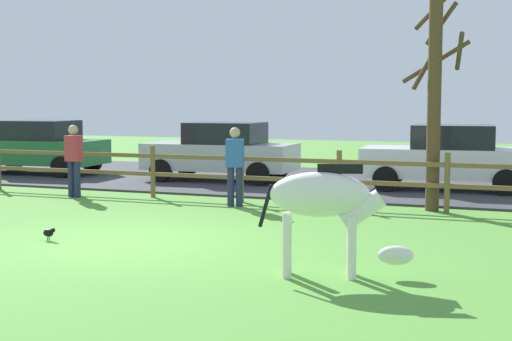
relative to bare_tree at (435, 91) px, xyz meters
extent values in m
plane|color=#549338|center=(-3.90, -5.25, -2.37)|extent=(60.00, 60.00, 0.00)
cube|color=#38383D|center=(-3.90, 4.05, -2.35)|extent=(28.00, 7.40, 0.05)
cylinder|color=brown|center=(-8.39, -0.25, -1.79)|extent=(0.11, 0.11, 1.18)
cylinder|color=brown|center=(-6.21, -0.25, -1.79)|extent=(0.11, 0.11, 1.18)
cylinder|color=brown|center=(-4.04, -0.25, -1.79)|extent=(0.11, 0.11, 1.18)
cylinder|color=brown|center=(-1.87, -0.25, -1.79)|extent=(0.11, 0.11, 1.18)
cylinder|color=brown|center=(0.30, -0.25, -1.79)|extent=(0.11, 0.11, 1.18)
cube|color=brown|center=(-4.04, -0.25, -1.85)|extent=(21.73, 0.06, 0.09)
cube|color=brown|center=(-4.04, -0.25, -1.43)|extent=(21.73, 0.06, 0.09)
cylinder|color=#513A23|center=(-0.01, -0.06, -0.17)|extent=(0.27, 0.27, 4.40)
cylinder|color=#513A23|center=(0.06, 0.23, 1.34)|extent=(0.67, 0.24, 0.85)
cylinder|color=#513A23|center=(-0.08, 0.59, 0.60)|extent=(1.36, 0.25, 0.89)
cylinder|color=#513A23|center=(-0.22, 0.14, 0.49)|extent=(0.52, 0.54, 0.93)
cylinder|color=#513A23|center=(0.45, 0.03, 0.77)|extent=(0.28, 0.97, 0.70)
cylinder|color=#513A23|center=(0.03, 0.47, 1.79)|extent=(1.12, 0.17, 1.12)
ellipsoid|color=white|center=(-0.49, -6.27, -1.34)|extent=(1.33, 0.82, 0.56)
cylinder|color=white|center=(-0.14, -6.02, -1.98)|extent=(0.11, 0.11, 0.78)
cylinder|color=white|center=(-0.06, -6.29, -1.98)|extent=(0.11, 0.11, 0.78)
cylinder|color=white|center=(-0.91, -6.25, -1.98)|extent=(0.11, 0.11, 0.78)
cylinder|color=white|center=(-0.83, -6.52, -1.98)|extent=(0.11, 0.11, 0.78)
cylinder|color=white|center=(0.02, -6.12, -1.53)|extent=(0.63, 0.40, 0.51)
ellipsoid|color=white|center=(0.42, -6.00, -2.09)|extent=(0.48, 0.32, 0.24)
cube|color=black|center=(-0.25, -6.20, -1.02)|extent=(0.55, 0.20, 0.12)
cylinder|color=black|center=(-1.13, -6.47, -1.49)|extent=(0.20, 0.10, 0.54)
cylinder|color=black|center=(-5.13, -5.50, -2.34)|extent=(0.01, 0.01, 0.06)
cylinder|color=black|center=(-5.13, -5.54, -2.34)|extent=(0.01, 0.01, 0.06)
ellipsoid|color=black|center=(-5.13, -5.52, -2.25)|extent=(0.18, 0.10, 0.12)
sphere|color=black|center=(-5.04, -5.52, -2.20)|extent=(0.07, 0.07, 0.07)
cube|color=#236B38|center=(-11.88, 2.93, -1.67)|extent=(4.12, 2.01, 0.70)
cube|color=black|center=(-11.73, 2.94, -1.04)|extent=(2.02, 1.71, 0.56)
cylinder|color=black|center=(-13.30, 3.67, -2.02)|extent=(0.61, 0.23, 0.60)
cylinder|color=black|center=(-10.47, 2.19, -2.02)|extent=(0.61, 0.23, 0.60)
cylinder|color=black|center=(-10.61, 3.89, -2.02)|extent=(0.61, 0.23, 0.60)
cube|color=white|center=(-0.17, 3.30, -1.67)|extent=(4.13, 2.02, 0.70)
cube|color=black|center=(-0.02, 3.31, -1.04)|extent=(2.02, 1.72, 0.56)
cylinder|color=black|center=(-1.44, 2.34, -2.02)|extent=(0.61, 0.23, 0.60)
cylinder|color=black|center=(-1.58, 4.03, -2.02)|extent=(0.61, 0.23, 0.60)
cylinder|color=black|center=(1.25, 2.56, -2.02)|extent=(0.61, 0.23, 0.60)
cylinder|color=black|center=(1.11, 4.26, -2.02)|extent=(0.61, 0.23, 0.60)
cube|color=#B7BABF|center=(-6.07, 3.15, -1.67)|extent=(4.08, 1.89, 0.70)
cube|color=black|center=(-5.92, 3.16, -1.04)|extent=(1.97, 1.66, 0.56)
cylinder|color=black|center=(-7.37, 2.23, -2.02)|extent=(0.61, 0.21, 0.60)
cylinder|color=black|center=(-7.46, 3.93, -2.02)|extent=(0.61, 0.21, 0.60)
cylinder|color=black|center=(-4.68, 2.37, -2.02)|extent=(0.61, 0.21, 0.60)
cylinder|color=black|center=(-4.76, 4.06, -2.02)|extent=(0.61, 0.21, 0.60)
cylinder|color=#232847|center=(-7.97, -0.90, -1.96)|extent=(0.14, 0.14, 0.82)
cylinder|color=#232847|center=(-7.79, -0.91, -1.96)|extent=(0.14, 0.14, 0.82)
cube|color=#B7333D|center=(-7.88, -0.91, -1.26)|extent=(0.38, 0.25, 0.58)
sphere|color=tan|center=(-7.88, -0.91, -0.84)|extent=(0.22, 0.22, 0.22)
cylinder|color=#232847|center=(-3.98, -0.97, -1.96)|extent=(0.14, 0.14, 0.82)
cylinder|color=#232847|center=(-3.81, -0.92, -1.96)|extent=(0.14, 0.14, 0.82)
cube|color=#2D569E|center=(-3.90, -0.95, -1.26)|extent=(0.40, 0.31, 0.58)
sphere|color=tan|center=(-3.90, -0.95, -0.84)|extent=(0.22, 0.22, 0.22)
camera|label=1|loc=(2.16, -15.17, -0.18)|focal=52.79mm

